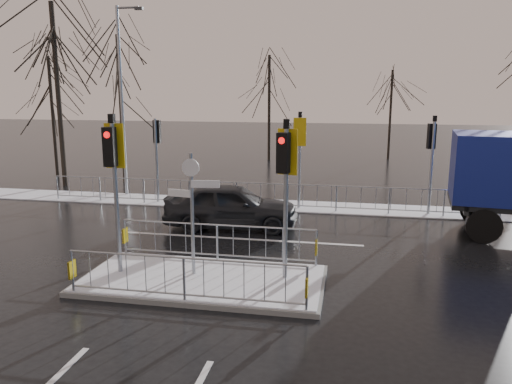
# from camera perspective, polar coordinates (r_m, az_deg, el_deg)

# --- Properties ---
(ground) EXTENTS (120.00, 120.00, 0.00)m
(ground) POSITION_cam_1_polar(r_m,az_deg,el_deg) (12.70, -6.08, -10.27)
(ground) COLOR black
(ground) RESTS_ON ground
(snow_verge) EXTENTS (30.00, 2.00, 0.04)m
(snow_verge) POSITION_cam_1_polar(r_m,az_deg,el_deg) (20.70, 0.84, -1.47)
(snow_verge) COLOR white
(snow_verge) RESTS_ON ground
(lane_markings) EXTENTS (8.00, 11.38, 0.01)m
(lane_markings) POSITION_cam_1_polar(r_m,az_deg,el_deg) (12.40, -6.54, -10.82)
(lane_markings) COLOR silver
(lane_markings) RESTS_ON ground
(traffic_island) EXTENTS (6.00, 3.04, 4.15)m
(traffic_island) POSITION_cam_1_polar(r_m,az_deg,el_deg) (12.57, -6.16, -8.60)
(traffic_island) COLOR slate
(traffic_island) RESTS_ON ground
(far_kerb_fixtures) EXTENTS (18.00, 0.65, 3.83)m
(far_kerb_fixtures) POSITION_cam_1_polar(r_m,az_deg,el_deg) (19.95, 1.43, 0.96)
(far_kerb_fixtures) COLOR gray
(far_kerb_fixtures) RESTS_ON ground
(car_far_lane) EXTENTS (4.75, 2.31, 1.56)m
(car_far_lane) POSITION_cam_1_polar(r_m,az_deg,el_deg) (17.23, -2.84, -1.58)
(car_far_lane) COLOR black
(car_far_lane) RESTS_ON ground
(tree_near_a) EXTENTS (4.75, 4.75, 8.97)m
(tree_near_a) POSITION_cam_1_polar(r_m,az_deg,el_deg) (26.32, -21.95, 13.88)
(tree_near_a) COLOR black
(tree_near_a) RESTS_ON ground
(tree_near_b) EXTENTS (4.00, 4.00, 7.55)m
(tree_near_b) POSITION_cam_1_polar(r_m,az_deg,el_deg) (26.39, -15.31, 12.20)
(tree_near_b) COLOR black
(tree_near_b) RESTS_ON ground
(tree_near_c) EXTENTS (3.50, 3.50, 6.61)m
(tree_near_c) POSITION_cam_1_polar(r_m,az_deg,el_deg) (29.47, -22.39, 10.39)
(tree_near_c) COLOR black
(tree_near_c) RESTS_ON ground
(tree_far_a) EXTENTS (3.75, 3.75, 7.08)m
(tree_far_a) POSITION_cam_1_polar(r_m,az_deg,el_deg) (33.70, 1.52, 11.86)
(tree_far_a) COLOR black
(tree_far_a) RESTS_ON ground
(tree_far_b) EXTENTS (3.25, 3.25, 6.14)m
(tree_far_b) POSITION_cam_1_polar(r_m,az_deg,el_deg) (35.33, 15.20, 10.41)
(tree_far_b) COLOR black
(tree_far_b) RESTS_ON ground
(street_lamp_left) EXTENTS (1.25, 0.18, 8.20)m
(street_lamp_left) POSITION_cam_1_polar(r_m,az_deg,el_deg) (23.00, -14.97, 10.71)
(street_lamp_left) COLOR gray
(street_lamp_left) RESTS_ON ground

